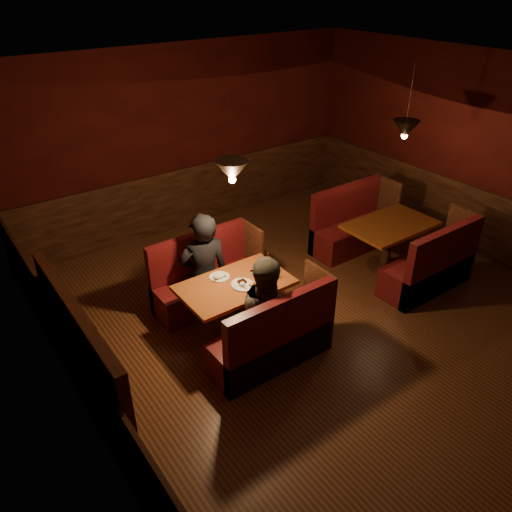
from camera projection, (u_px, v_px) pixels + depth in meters
room at (321, 255)px, 5.57m from camera, size 6.02×7.02×2.92m
main_table at (236, 294)px, 5.82m from camera, size 1.28×0.78×0.90m
main_bench_far at (206, 282)px, 6.45m from camera, size 1.41×0.50×0.96m
main_bench_near at (275, 342)px, 5.43m from camera, size 1.41×0.50×0.96m
second_table at (389, 235)px, 7.10m from camera, size 1.26×0.80×0.71m
second_bench_far at (351, 228)px, 7.74m from camera, size 1.39×0.52×0.99m
second_bench_near at (431, 269)px, 6.69m from camera, size 1.39×0.52×0.99m
diner_a at (203, 252)px, 6.00m from camera, size 0.71×0.56×1.72m
diner_b at (270, 296)px, 5.33m from camera, size 0.86×0.72×1.59m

